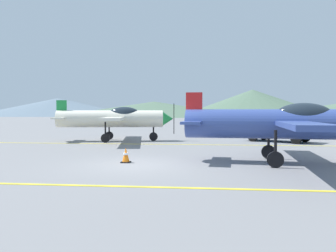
{
  "coord_description": "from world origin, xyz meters",
  "views": [
    {
      "loc": [
        2.29,
        -11.99,
        1.97
      ],
      "look_at": [
        0.43,
        6.0,
        1.2
      ],
      "focal_mm": 35.38,
      "sensor_mm": 36.0,
      "label": 1
    }
  ],
  "objects_px": {
    "car_sedan": "(278,129)",
    "traffic_cone_front": "(126,155)",
    "airplane_mid": "(115,118)",
    "airplane_near": "(286,123)"
  },
  "relations": [
    {
      "from": "airplane_mid",
      "to": "traffic_cone_front",
      "type": "distance_m",
      "value": 9.83
    },
    {
      "from": "airplane_mid",
      "to": "traffic_cone_front",
      "type": "relative_size",
      "value": 15.59
    },
    {
      "from": "airplane_mid",
      "to": "car_sedan",
      "type": "xyz_separation_m",
      "value": [
        10.89,
        0.61,
        -0.71
      ]
    },
    {
      "from": "car_sedan",
      "to": "traffic_cone_front",
      "type": "distance_m",
      "value": 12.72
    },
    {
      "from": "airplane_mid",
      "to": "traffic_cone_front",
      "type": "xyz_separation_m",
      "value": [
        2.92,
        -9.3,
        -1.26
      ]
    },
    {
      "from": "airplane_near",
      "to": "airplane_mid",
      "type": "distance_m",
      "value": 12.66
    },
    {
      "from": "car_sedan",
      "to": "traffic_cone_front",
      "type": "xyz_separation_m",
      "value": [
        -7.97,
        -9.9,
        -0.56
      ]
    },
    {
      "from": "airplane_mid",
      "to": "traffic_cone_front",
      "type": "bearing_deg",
      "value": -72.57
    },
    {
      "from": "car_sedan",
      "to": "traffic_cone_front",
      "type": "relative_size",
      "value": 7.76
    },
    {
      "from": "airplane_near",
      "to": "airplane_mid",
      "type": "bearing_deg",
      "value": 135.67
    }
  ]
}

